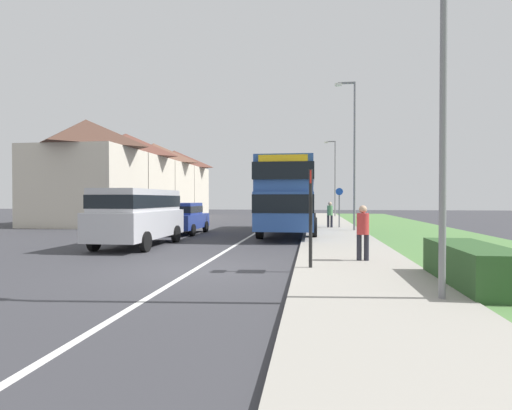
{
  "coord_description": "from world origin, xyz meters",
  "views": [
    {
      "loc": [
        3.04,
        -10.36,
        1.85
      ],
      "look_at": [
        0.74,
        6.38,
        1.6
      ],
      "focal_mm": 28.8,
      "sensor_mm": 36.0,
      "label": 1
    }
  ],
  "objects_px": {
    "pedestrian_at_stop": "(363,230)",
    "cycle_route_sign": "(339,206)",
    "parked_car_blue": "(184,217)",
    "pedestrian_walking_away": "(330,213)",
    "bus_stop_sign": "(311,211)",
    "double_decker_bus": "(290,193)",
    "parked_van_silver": "(139,213)",
    "street_lamp_near": "(437,58)",
    "street_lamp_mid": "(353,147)",
    "street_lamp_far": "(334,174)"
  },
  "relations": [
    {
      "from": "pedestrian_at_stop",
      "to": "cycle_route_sign",
      "type": "distance_m",
      "value": 13.67
    },
    {
      "from": "parked_car_blue",
      "to": "pedestrian_walking_away",
      "type": "xyz_separation_m",
      "value": [
        7.83,
        4.38,
        0.07
      ]
    },
    {
      "from": "bus_stop_sign",
      "to": "cycle_route_sign",
      "type": "relative_size",
      "value": 1.03
    },
    {
      "from": "pedestrian_walking_away",
      "to": "cycle_route_sign",
      "type": "distance_m",
      "value": 0.73
    },
    {
      "from": "double_decker_bus",
      "to": "cycle_route_sign",
      "type": "height_order",
      "value": "double_decker_bus"
    },
    {
      "from": "parked_van_silver",
      "to": "bus_stop_sign",
      "type": "relative_size",
      "value": 2.0
    },
    {
      "from": "pedestrian_walking_away",
      "to": "street_lamp_near",
      "type": "distance_m",
      "value": 18.21
    },
    {
      "from": "double_decker_bus",
      "to": "pedestrian_at_stop",
      "type": "relative_size",
      "value": 6.53
    },
    {
      "from": "double_decker_bus",
      "to": "bus_stop_sign",
      "type": "height_order",
      "value": "double_decker_bus"
    },
    {
      "from": "street_lamp_mid",
      "to": "street_lamp_far",
      "type": "xyz_separation_m",
      "value": [
        -0.02,
        19.02,
        -0.3
      ]
    },
    {
      "from": "street_lamp_near",
      "to": "street_lamp_far",
      "type": "relative_size",
      "value": 0.97
    },
    {
      "from": "pedestrian_walking_away",
      "to": "street_lamp_near",
      "type": "xyz_separation_m",
      "value": [
        1.06,
        -17.88,
        3.31
      ]
    },
    {
      "from": "parked_car_blue",
      "to": "cycle_route_sign",
      "type": "bearing_deg",
      "value": 28.2
    },
    {
      "from": "double_decker_bus",
      "to": "parked_car_blue",
      "type": "distance_m",
      "value": 5.79
    },
    {
      "from": "parked_car_blue",
      "to": "pedestrian_walking_away",
      "type": "bearing_deg",
      "value": 29.26
    },
    {
      "from": "pedestrian_walking_away",
      "to": "bus_stop_sign",
      "type": "distance_m",
      "value": 14.99
    },
    {
      "from": "pedestrian_at_stop",
      "to": "street_lamp_near",
      "type": "relative_size",
      "value": 0.22
    },
    {
      "from": "double_decker_bus",
      "to": "bus_stop_sign",
      "type": "bearing_deg",
      "value": -84.37
    },
    {
      "from": "parked_car_blue",
      "to": "street_lamp_far",
      "type": "height_order",
      "value": "street_lamp_far"
    },
    {
      "from": "pedestrian_walking_away",
      "to": "street_lamp_mid",
      "type": "height_order",
      "value": "street_lamp_mid"
    },
    {
      "from": "street_lamp_mid",
      "to": "cycle_route_sign",
      "type": "bearing_deg",
      "value": 104.26
    },
    {
      "from": "parked_van_silver",
      "to": "street_lamp_near",
      "type": "distance_m",
      "value": 12.11
    },
    {
      "from": "cycle_route_sign",
      "to": "street_lamp_mid",
      "type": "relative_size",
      "value": 0.3
    },
    {
      "from": "parked_car_blue",
      "to": "street_lamp_mid",
      "type": "xyz_separation_m",
      "value": [
        8.97,
        2.22,
        3.81
      ]
    },
    {
      "from": "pedestrian_at_stop",
      "to": "double_decker_bus",
      "type": "bearing_deg",
      "value": 104.31
    },
    {
      "from": "parked_van_silver",
      "to": "cycle_route_sign",
      "type": "height_order",
      "value": "cycle_route_sign"
    },
    {
      "from": "cycle_route_sign",
      "to": "street_lamp_near",
      "type": "relative_size",
      "value": 0.34
    },
    {
      "from": "pedestrian_walking_away",
      "to": "street_lamp_mid",
      "type": "bearing_deg",
      "value": -62.11
    },
    {
      "from": "bus_stop_sign",
      "to": "street_lamp_far",
      "type": "xyz_separation_m",
      "value": [
        2.24,
        31.79,
        2.87
      ]
    },
    {
      "from": "parked_van_silver",
      "to": "bus_stop_sign",
      "type": "height_order",
      "value": "bus_stop_sign"
    },
    {
      "from": "street_lamp_far",
      "to": "pedestrian_walking_away",
      "type": "bearing_deg",
      "value": -93.81
    },
    {
      "from": "bus_stop_sign",
      "to": "street_lamp_far",
      "type": "bearing_deg",
      "value": 85.97
    },
    {
      "from": "double_decker_bus",
      "to": "pedestrian_walking_away",
      "type": "height_order",
      "value": "double_decker_bus"
    },
    {
      "from": "parked_van_silver",
      "to": "pedestrian_walking_away",
      "type": "bearing_deg",
      "value": 52.53
    },
    {
      "from": "parked_car_blue",
      "to": "bus_stop_sign",
      "type": "distance_m",
      "value": 12.52
    },
    {
      "from": "cycle_route_sign",
      "to": "street_lamp_mid",
      "type": "distance_m",
      "value": 4.04
    },
    {
      "from": "double_decker_bus",
      "to": "street_lamp_near",
      "type": "distance_m",
      "value": 15.01
    },
    {
      "from": "double_decker_bus",
      "to": "pedestrian_walking_away",
      "type": "bearing_deg",
      "value": 56.43
    },
    {
      "from": "pedestrian_at_stop",
      "to": "street_lamp_far",
      "type": "relative_size",
      "value": 0.22
    },
    {
      "from": "pedestrian_at_stop",
      "to": "pedestrian_walking_away",
      "type": "relative_size",
      "value": 1.0
    },
    {
      "from": "parked_car_blue",
      "to": "street_lamp_far",
      "type": "relative_size",
      "value": 0.53
    },
    {
      "from": "parked_car_blue",
      "to": "pedestrian_walking_away",
      "type": "relative_size",
      "value": 2.45
    },
    {
      "from": "double_decker_bus",
      "to": "street_lamp_far",
      "type": "height_order",
      "value": "street_lamp_far"
    },
    {
      "from": "parked_van_silver",
      "to": "pedestrian_at_stop",
      "type": "distance_m",
      "value": 8.81
    },
    {
      "from": "parked_car_blue",
      "to": "bus_stop_sign",
      "type": "xyz_separation_m",
      "value": [
        6.71,
        -10.55,
        0.64
      ]
    },
    {
      "from": "parked_van_silver",
      "to": "cycle_route_sign",
      "type": "xyz_separation_m",
      "value": [
        8.35,
        10.27,
        0.11
      ]
    },
    {
      "from": "parked_van_silver",
      "to": "street_lamp_mid",
      "type": "relative_size",
      "value": 0.63
    },
    {
      "from": "double_decker_bus",
      "to": "cycle_route_sign",
      "type": "bearing_deg",
      "value": 51.24
    },
    {
      "from": "pedestrian_at_stop",
      "to": "street_lamp_far",
      "type": "height_order",
      "value": "street_lamp_far"
    },
    {
      "from": "bus_stop_sign",
      "to": "street_lamp_far",
      "type": "height_order",
      "value": "street_lamp_far"
    }
  ]
}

